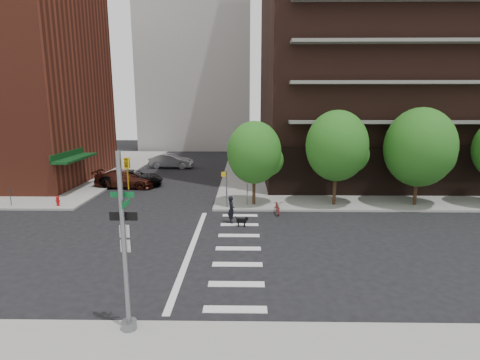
{
  "coord_description": "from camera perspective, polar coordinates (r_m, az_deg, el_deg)",
  "views": [
    {
      "loc": [
        3.38,
        -18.72,
        7.56
      ],
      "look_at": [
        3.0,
        6.0,
        2.5
      ],
      "focal_mm": 28.0,
      "sensor_mm": 36.0,
      "label": 1
    }
  ],
  "objects": [
    {
      "name": "dog_walker",
      "position": [
        24.07,
        -1.33,
        -4.52
      ],
      "size": [
        0.74,
        0.58,
        1.78
      ],
      "primitive_type": "imported",
      "rotation": [
        0.0,
        0.0,
        1.83
      ],
      "color": "black",
      "rests_on": "ground"
    },
    {
      "name": "parking_meter",
      "position": [
        32.39,
        -31.62,
        -1.94
      ],
      "size": [
        0.1,
        0.08,
        1.32
      ],
      "color": "black",
      "rests_on": "sidewalk_nw"
    },
    {
      "name": "fire_hydrant",
      "position": [
        30.74,
        -26.02,
        -2.81
      ],
      "size": [
        0.24,
        0.24,
        0.73
      ],
      "color": "#A50C0C",
      "rests_on": "sidewalk_nw"
    },
    {
      "name": "tree_c",
      "position": [
        30.16,
        25.7,
        4.5
      ],
      "size": [
        5.0,
        5.0,
        6.8
      ],
      "color": "#301E11",
      "rests_on": "sidewalk_ne"
    },
    {
      "name": "sidewalk_nw",
      "position": [
        51.14,
        -32.17,
        1.36
      ],
      "size": [
        31.0,
        33.0,
        0.15
      ],
      "primitive_type": "cube",
      "color": "gray",
      "rests_on": "ground"
    },
    {
      "name": "sidewalk_ne",
      "position": [
        46.17,
        22.64,
        1.34
      ],
      "size": [
        39.0,
        33.0,
        0.15
      ],
      "primitive_type": "cube",
      "color": "gray",
      "rests_on": "ground"
    },
    {
      "name": "parked_car_maroon",
      "position": [
        35.72,
        -17.06,
        0.14
      ],
      "size": [
        2.64,
        5.65,
        1.6
      ],
      "primitive_type": "imported",
      "rotation": [
        0.0,
        0.0,
        1.5
      ],
      "color": "#431A12",
      "rests_on": "ground"
    },
    {
      "name": "pedestrian_signal",
      "position": [
        27.26,
        -1.37,
        -0.52
      ],
      "size": [
        2.18,
        0.67,
        2.6
      ],
      "color": "slate",
      "rests_on": "sidewalk_ne"
    },
    {
      "name": "tree_b",
      "position": [
        28.17,
        14.52,
        5.06
      ],
      "size": [
        4.5,
        4.5,
        6.65
      ],
      "color": "#301E11",
      "rests_on": "sidewalk_ne"
    },
    {
      "name": "tree_a",
      "position": [
        27.45,
        2.17,
        4.2
      ],
      "size": [
        4.0,
        4.0,
        5.9
      ],
      "color": "#301E11",
      "rests_on": "sidewalk_ne"
    },
    {
      "name": "dog",
      "position": [
        23.51,
        0.33,
        -6.2
      ],
      "size": [
        0.74,
        0.32,
        0.62
      ],
      "rotation": [
        0.0,
        0.0,
        -0.21
      ],
      "color": "black",
      "rests_on": "ground"
    },
    {
      "name": "ground",
      "position": [
        20.47,
        -8.83,
        -10.25
      ],
      "size": [
        120.0,
        120.0,
        0.0
      ],
      "primitive_type": "plane",
      "color": "black",
      "rests_on": "ground"
    },
    {
      "name": "crosswalk",
      "position": [
        20.22,
        -2.55,
        -10.39
      ],
      "size": [
        3.85,
        13.0,
        0.01
      ],
      "color": "silver",
      "rests_on": "ground"
    },
    {
      "name": "scooter",
      "position": [
        26.29,
        5.75,
        -4.1
      ],
      "size": [
        0.7,
        1.88,
        0.98
      ],
      "primitive_type": "imported",
      "rotation": [
        0.0,
        0.0,
        0.03
      ],
      "color": "maroon",
      "rests_on": "ground"
    },
    {
      "name": "traffic_signal",
      "position": [
        12.82,
        -17.0,
        -11.24
      ],
      "size": [
        0.9,
        0.75,
        6.0
      ],
      "color": "slate",
      "rests_on": "sidewalk_s"
    },
    {
      "name": "parked_car_silver",
      "position": [
        45.4,
        -10.42,
        2.88
      ],
      "size": [
        2.21,
        5.29,
        1.7
      ],
      "primitive_type": "imported",
      "rotation": [
        0.0,
        0.0,
        1.49
      ],
      "color": "gray",
      "rests_on": "ground"
    },
    {
      "name": "parked_car_black",
      "position": [
        36.04,
        -16.11,
        0.25
      ],
      "size": [
        3.11,
        5.79,
        1.54
      ],
      "primitive_type": "imported",
      "rotation": [
        0.0,
        0.0,
        1.67
      ],
      "color": "black",
      "rests_on": "ground"
    }
  ]
}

